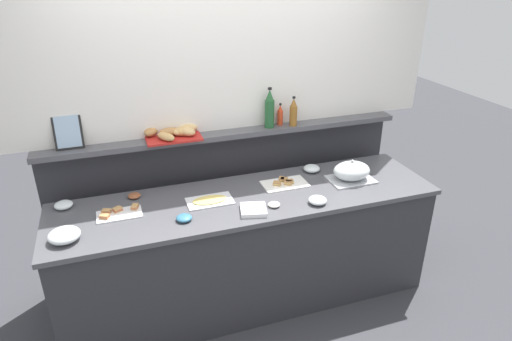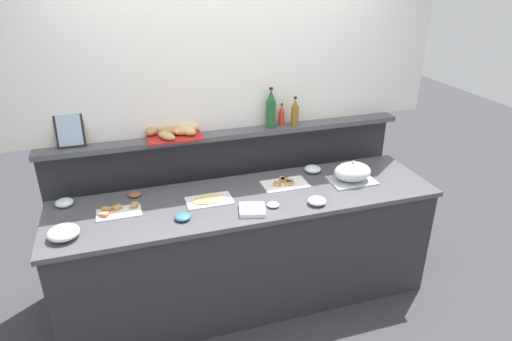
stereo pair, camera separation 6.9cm
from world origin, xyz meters
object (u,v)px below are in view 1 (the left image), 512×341
Objects in this scene: glass_bowl_large at (64,205)px; vinegar_bottle_amber at (293,113)px; condiment_bowl_dark at (184,218)px; serving_tongs at (354,165)px; glass_bowl_extra at (312,169)px; sandwich_platter_side at (285,183)px; serving_cloche at (351,171)px; bread_basket at (174,133)px; wine_bottle_green at (270,110)px; glass_bowl_small at (317,200)px; napkin_stack at (253,210)px; sandwich_platter_front at (118,213)px; condiment_bowl_red at (274,205)px; framed_picture at (68,132)px; cold_cuts_platter at (210,201)px; glass_bowl_medium at (64,236)px; hot_sauce_bottle at (280,115)px; condiment_bowl_teal at (134,196)px.

glass_bowl_large is 0.51× the size of vinegar_bottle_amber.
condiment_bowl_dark reaches higher than serving_tongs.
glass_bowl_extra is 1.17m from condiment_bowl_dark.
sandwich_platter_side reaches higher than serving_tongs.
bread_basket reaches higher than serving_cloche.
serving_cloche is 1.85× the size of serving_tongs.
glass_bowl_small is at bearing -82.04° from wine_bottle_green.
napkin_stack is at bearing -118.21° from wine_bottle_green.
condiment_bowl_red is (1.01, -0.23, 0.00)m from sandwich_platter_front.
condiment_bowl_dark is (-1.10, -0.41, -0.01)m from glass_bowl_extra.
framed_picture is (0.09, 0.24, 0.43)m from glass_bowl_large.
serving_cloche is 0.29m from serving_tongs.
sandwich_platter_side is 1.07× the size of wine_bottle_green.
framed_picture reaches higher than bread_basket.
napkin_stack is at bearing -32.53° from framed_picture.
sandwich_platter_side is 4.09× the size of condiment_bowl_red.
glass_bowl_large reaches higher than condiment_bowl_dark.
sandwich_platter_side is 1.05× the size of cold_cuts_platter.
framed_picture is at bearing 84.22° from glass_bowl_medium.
condiment_bowl_dark is at bearing -27.92° from sandwich_platter_front.
condiment_bowl_dark is 0.42× the size of framed_picture.
wine_bottle_green is at bearing 88.83° from sandwich_platter_side.
condiment_bowl_dark is 1.19m from hot_sauce_bottle.
condiment_bowl_red is 0.19× the size of bread_basket.
glass_bowl_medium reaches higher than condiment_bowl_dark.
hot_sauce_bottle is (0.00, 0.72, 0.39)m from glass_bowl_small.
condiment_bowl_teal is at bearing 123.49° from condiment_bowl_dark.
condiment_bowl_red is 0.80× the size of condiment_bowl_dark.
framed_picture reaches higher than glass_bowl_large.
napkin_stack is 1.38m from framed_picture.
condiment_bowl_red is at bearing -0.97° from glass_bowl_medium.
bread_basket is (-0.84, 0.71, 0.35)m from glass_bowl_small.
condiment_bowl_teal reaches higher than cold_cuts_platter.
bread_basket is at bearing 83.57° from condiment_bowl_dark.
framed_picture is (-0.37, 0.25, 0.44)m from condiment_bowl_teal.
cold_cuts_platter is 0.95m from glass_bowl_medium.
glass_bowl_extra is 0.57m from wine_bottle_green.
condiment_bowl_red is 0.92× the size of condiment_bowl_teal.
glass_bowl_medium is at bearing -86.72° from glass_bowl_large.
glass_bowl_extra is 1.10m from bread_basket.
hot_sauce_bottle is (0.70, 0.46, 0.40)m from cold_cuts_platter.
serving_cloche is 2.07m from glass_bowl_large.
sandwich_platter_side is 0.59m from wine_bottle_green.
serving_cloche is at bearing 7.39° from condiment_bowl_dark.
sandwich_platter_side is 0.46m from napkin_stack.
serving_cloche is at bearing 31.71° from glass_bowl_small.
sandwich_platter_side is 1.57m from framed_picture.
glass_bowl_large is at bearing 172.99° from serving_cloche.
vinegar_bottle_amber reaches higher than condiment_bowl_teal.
glass_bowl_medium is at bearing -168.89° from cold_cuts_platter.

